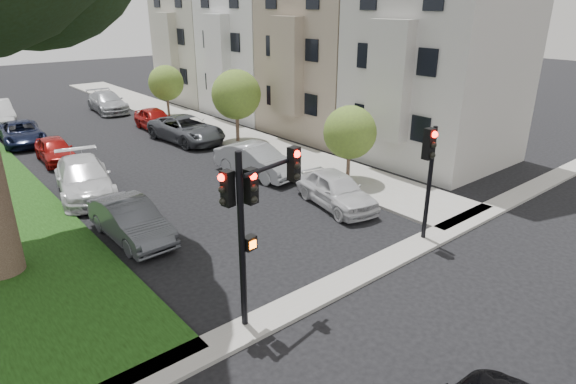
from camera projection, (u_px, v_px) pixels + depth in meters
ground at (404, 310)px, 13.30m from camera, size 140.00×140.00×0.00m
sidewalk_right at (191, 121)px, 34.45m from camera, size 3.50×44.00×0.12m
sidewalk_cross at (351, 278)px, 14.70m from camera, size 60.00×1.00×0.12m
house_a at (441, 24)px, 23.90m from camera, size 7.70×7.55×15.97m
house_b at (335, 20)px, 29.26m from camera, size 7.70×7.55×15.97m
house_c at (261, 18)px, 34.62m from camera, size 7.70×7.55×15.97m
house_d at (207, 16)px, 39.98m from camera, size 7.70×7.55×15.97m
small_tree_a at (350, 132)px, 21.85m from camera, size 2.44×2.44×3.66m
small_tree_b at (236, 95)px, 28.22m from camera, size 2.92×2.92×4.37m
small_tree_c at (166, 83)px, 34.84m from camera, size 2.53×2.53×3.80m
traffic_signal_main at (253, 207)px, 11.64m from camera, size 2.35×0.62×4.79m
traffic_signal_secondary at (429, 164)px, 16.08m from camera, size 0.52×0.42×4.16m
car_parked_0 at (336, 189)px, 19.87m from camera, size 2.57×4.58×1.47m
car_parked_1 at (257, 160)px, 23.44m from camera, size 2.25×4.80×1.52m
car_parked_2 at (186, 129)px, 29.27m from camera, size 3.07×5.76×1.54m
car_parked_3 at (155, 119)px, 31.95m from camera, size 1.97×4.36×1.45m
car_parked_4 at (107, 102)px, 37.30m from camera, size 2.57×5.41×1.52m
car_parked_5 at (131, 220)px, 17.07m from camera, size 1.65×4.40×1.43m
car_parked_6 at (84, 178)px, 21.03m from camera, size 3.23×5.71×1.56m
car_parked_7 at (55, 150)px, 25.48m from camera, size 1.78×3.97×1.33m
car_parked_8 at (22, 133)px, 28.77m from camera, size 2.63×4.99×1.34m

